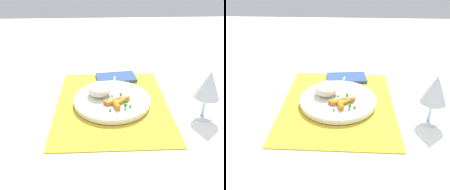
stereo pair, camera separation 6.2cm
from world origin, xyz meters
The scene contains 9 objects.
ground_plane centered at (0.00, 0.00, 0.00)m, with size 2.40×2.40×0.00m, color white.
placemat centered at (0.00, 0.00, 0.00)m, with size 0.43×0.34×0.01m, color gold.
plate centered at (0.00, 0.00, 0.01)m, with size 0.24×0.24×0.02m, color white.
rice_mound centered at (-0.02, -0.04, 0.04)m, with size 0.08×0.07×0.04m, color beige.
carrot_portion centered at (0.03, 0.01, 0.03)m, with size 0.07×0.08×0.02m.
pea_scatter centered at (0.03, 0.02, 0.03)m, with size 0.09×0.07×0.01m.
fork centered at (-0.03, 0.00, 0.02)m, with size 0.19×0.03×0.01m.
wine_glass centered at (0.08, 0.26, 0.10)m, with size 0.07×0.07×0.14m.
napkin centered at (-0.17, 0.02, 0.01)m, with size 0.08×0.14×0.01m, color #33518C.
Camera 1 is at (0.63, -0.03, 0.40)m, focal length 38.17 mm.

